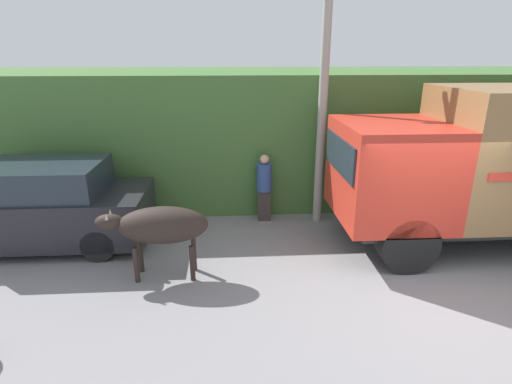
{
  "coord_description": "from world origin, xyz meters",
  "views": [
    {
      "loc": [
        -3.46,
        -5.92,
        3.91
      ],
      "look_at": [
        -3.01,
        1.09,
        1.45
      ],
      "focal_mm": 28.0,
      "sensor_mm": 36.0,
      "label": 1
    }
  ],
  "objects_px": {
    "utility_pole": "(323,93)",
    "parked_suv": "(43,207)",
    "pedestrian_on_hill": "(264,185)",
    "brown_cow": "(160,226)"
  },
  "relations": [
    {
      "from": "utility_pole",
      "to": "parked_suv",
      "type": "bearing_deg",
      "value": -171.45
    },
    {
      "from": "parked_suv",
      "to": "pedestrian_on_hill",
      "type": "bearing_deg",
      "value": 14.56
    },
    {
      "from": "pedestrian_on_hill",
      "to": "utility_pole",
      "type": "bearing_deg",
      "value": 177.09
    },
    {
      "from": "parked_suv",
      "to": "utility_pole",
      "type": "relative_size",
      "value": 0.74
    },
    {
      "from": "pedestrian_on_hill",
      "to": "utility_pole",
      "type": "relative_size",
      "value": 0.28
    },
    {
      "from": "brown_cow",
      "to": "utility_pole",
      "type": "xyz_separation_m",
      "value": [
        3.36,
        2.41,
        2.06
      ]
    },
    {
      "from": "parked_suv",
      "to": "utility_pole",
      "type": "height_order",
      "value": "utility_pole"
    },
    {
      "from": "pedestrian_on_hill",
      "to": "parked_suv",
      "type": "bearing_deg",
      "value": 13.71
    },
    {
      "from": "brown_cow",
      "to": "utility_pole",
      "type": "distance_m",
      "value": 4.62
    },
    {
      "from": "brown_cow",
      "to": "parked_suv",
      "type": "xyz_separation_m",
      "value": [
        -2.69,
        1.5,
        -0.15
      ]
    }
  ]
}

